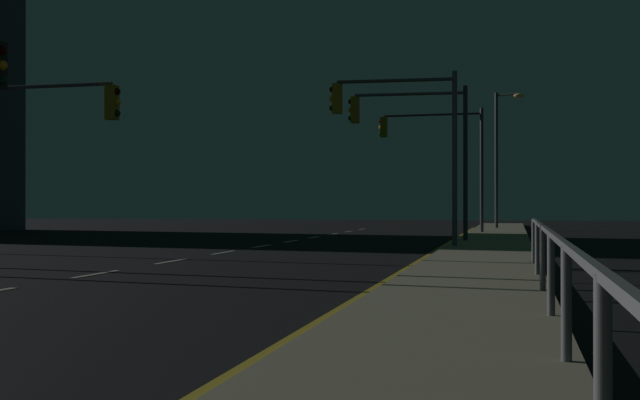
# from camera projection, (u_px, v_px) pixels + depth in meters

# --- Properties ---
(ground_plane) EXTENTS (112.00, 112.00, 0.00)m
(ground_plane) POSITION_uv_depth(u_px,v_px,m) (179.00, 260.00, 22.23)
(ground_plane) COLOR black
(ground_plane) RESTS_ON ground
(sidewalk_right) EXTENTS (2.64, 77.00, 0.14)m
(sidewalk_right) POSITION_uv_depth(u_px,v_px,m) (481.00, 262.00, 20.61)
(sidewalk_right) COLOR gray
(sidewalk_right) RESTS_ON ground
(lane_markings_center) EXTENTS (0.14, 50.00, 0.01)m
(lane_markings_center) POSITION_uv_depth(u_px,v_px,m) (223.00, 253.00, 25.65)
(lane_markings_center) COLOR silver
(lane_markings_center) RESTS_ON ground
(lane_edge_line) EXTENTS (0.14, 53.00, 0.01)m
(lane_edge_line) POSITION_uv_depth(u_px,v_px,m) (433.00, 252.00, 25.83)
(lane_edge_line) COLOR gold
(lane_edge_line) RESTS_ON ground
(traffic_light_far_right) EXTENTS (4.03, 0.35, 5.41)m
(traffic_light_far_right) POSITION_uv_depth(u_px,v_px,m) (400.00, 123.00, 27.53)
(traffic_light_far_right) COLOR #4C4C51
(traffic_light_far_right) RESTS_ON sidewalk_right
(traffic_light_far_left) EXTENTS (4.90, 0.63, 5.69)m
(traffic_light_far_left) POSITION_uv_depth(u_px,v_px,m) (437.00, 144.00, 40.81)
(traffic_light_far_left) COLOR #38383D
(traffic_light_far_left) RESTS_ON sidewalk_right
(traffic_light_near_left) EXTENTS (4.49, 0.45, 5.00)m
(traffic_light_near_left) POSITION_uv_depth(u_px,v_px,m) (43.00, 128.00, 24.78)
(traffic_light_near_left) COLOR #4C4C51
(traffic_light_near_left) RESTS_ON ground
(traffic_light_mid_right) EXTENTS (4.28, 0.34, 5.47)m
(traffic_light_mid_right) POSITION_uv_depth(u_px,v_px,m) (414.00, 132.00, 31.37)
(traffic_light_mid_right) COLOR #2D3033
(traffic_light_mid_right) RESTS_ON sidewalk_right
(street_lamp_median) EXTENTS (1.55, 0.81, 7.24)m
(street_lamp_median) POSITION_uv_depth(u_px,v_px,m) (501.00, 147.00, 46.83)
(street_lamp_median) COLOR #38383D
(street_lamp_median) RESTS_ON sidewalk_right
(barrier_fence) EXTENTS (0.09, 18.25, 0.98)m
(barrier_fence) POSITION_uv_depth(u_px,v_px,m) (551.00, 252.00, 10.18)
(barrier_fence) COLOR #59595E
(barrier_fence) RESTS_ON sidewalk_right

